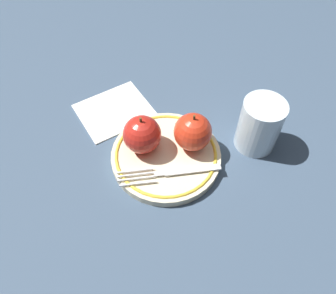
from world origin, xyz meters
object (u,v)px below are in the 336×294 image
(plate, at_px, (168,156))
(napkin_folded, at_px, (114,110))
(apple_second_whole, at_px, (142,134))
(fork, at_px, (173,172))
(drinking_glass, at_px, (259,125))
(apple_red_whole, at_px, (193,132))

(plate, height_order, napkin_folded, plate)
(apple_second_whole, height_order, fork, apple_second_whole)
(plate, height_order, fork, fork)
(plate, bearing_deg, napkin_folded, -102.18)
(drinking_glass, bearing_deg, apple_red_whole, -46.13)
(drinking_glass, distance_m, napkin_folded, 0.29)
(fork, bearing_deg, plate, -86.93)
(apple_red_whole, height_order, fork, apple_red_whole)
(fork, height_order, napkin_folded, fork)
(fork, xyz_separation_m, drinking_glass, (-0.16, 0.08, 0.03))
(apple_red_whole, relative_size, drinking_glass, 0.75)
(plate, relative_size, apple_red_whole, 2.61)
(apple_second_whole, xyz_separation_m, napkin_folded, (-0.05, -0.11, -0.05))
(fork, bearing_deg, napkin_folded, -61.91)
(apple_second_whole, bearing_deg, drinking_glass, 131.84)
(fork, xyz_separation_m, napkin_folded, (-0.06, -0.19, -0.02))
(apple_red_whole, distance_m, drinking_glass, 0.12)
(apple_red_whole, relative_size, napkin_folded, 0.54)
(drinking_glass, height_order, napkin_folded, drinking_glass)
(apple_second_whole, relative_size, drinking_glass, 0.75)
(fork, relative_size, drinking_glass, 1.41)
(apple_red_whole, xyz_separation_m, fork, (0.07, 0.01, -0.03))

